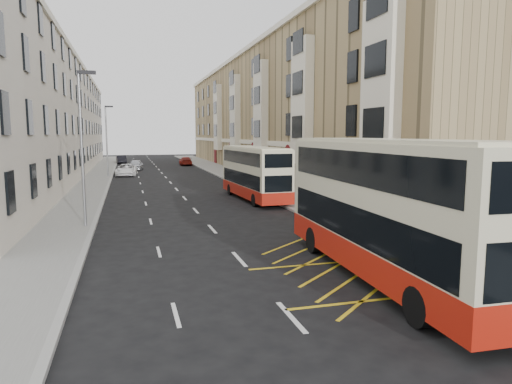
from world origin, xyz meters
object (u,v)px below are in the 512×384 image
object	(u,v)px
street_lamp_far	(107,137)
pedestrian_mid	(486,236)
car_silver	(136,165)
car_dark	(121,159)
double_decker_front	(388,209)
car_red	(186,161)
white_van	(126,170)
street_lamp_near	(82,140)
bus_shelter	(501,215)
double_decker_rear	(254,173)
pedestrian_far	(401,222)

from	to	relation	value
street_lamp_far	pedestrian_mid	xyz separation A→B (m)	(15.28, -41.14, -3.55)
car_silver	car_dark	world-z (taller)	car_silver
double_decker_front	car_red	xyz separation A→B (m)	(0.43, 59.69, -1.77)
white_van	car_dark	xyz separation A→B (m)	(-0.86, 23.50, 0.01)
double_decker_front	car_silver	distance (m)	51.90
street_lamp_near	car_silver	size ratio (longest dim) A/B	1.85
white_van	bus_shelter	bearing A→B (deg)	-70.29
street_lamp_far	double_decker_front	bearing A→B (deg)	-75.70
double_decker_rear	white_van	size ratio (longest dim) A/B	2.01
double_decker_front	pedestrian_mid	xyz separation A→B (m)	(4.63, 0.60, -1.34)
pedestrian_far	double_decker_front	bearing A→B (deg)	80.27
pedestrian_far	car_dark	size ratio (longest dim) A/B	0.39
street_lamp_far	double_decker_rear	distance (m)	25.10
bus_shelter	pedestrian_far	bearing A→B (deg)	97.57
pedestrian_mid	double_decker_front	bearing A→B (deg)	-170.24
double_decker_rear	car_red	bearing A→B (deg)	87.58
street_lamp_far	double_decker_front	size ratio (longest dim) A/B	0.66
double_decker_front	car_dark	world-z (taller)	double_decker_front
car_dark	car_red	size ratio (longest dim) A/B	0.95
street_lamp_far	white_van	xyz separation A→B (m)	(2.01, 1.25, -3.94)
white_van	double_decker_rear	bearing A→B (deg)	-64.81
pedestrian_far	white_van	distance (m)	40.47
street_lamp_far	car_red	xyz separation A→B (m)	(11.08, 17.95, -3.97)
bus_shelter	car_silver	xyz separation A→B (m)	(-11.45, 52.00, -1.40)
car_silver	street_lamp_near	bearing A→B (deg)	-88.29
white_van	car_silver	size ratio (longest dim) A/B	1.16
pedestrian_far	pedestrian_mid	bearing A→B (deg)	136.59
white_van	car_red	size ratio (longest dim) A/B	1.10
street_lamp_near	street_lamp_far	world-z (taller)	same
bus_shelter	street_lamp_near	world-z (taller)	street_lamp_near
pedestrian_mid	white_van	distance (m)	44.42
double_decker_rear	pedestrian_mid	distance (m)	19.33
car_dark	pedestrian_far	bearing A→B (deg)	-82.91
double_decker_rear	car_dark	distance (m)	48.10
car_dark	car_red	bearing A→B (deg)	-39.03
street_lamp_far	double_decker_rear	size ratio (longest dim) A/B	0.79
white_van	pedestrian_far	bearing A→B (deg)	-69.21
street_lamp_far	car_dark	bearing A→B (deg)	87.34
bus_shelter	double_decker_rear	distance (m)	20.43
street_lamp_far	car_red	size ratio (longest dim) A/B	1.75
street_lamp_near	car_dark	bearing A→B (deg)	88.80
street_lamp_near	white_van	bearing A→B (deg)	86.32
pedestrian_mid	car_dark	size ratio (longest dim) A/B	0.43
pedestrian_mid	white_van	bearing A→B (deg)	109.75
double_decker_rear	pedestrian_mid	xyz separation A→B (m)	(3.93, -18.90, -0.94)
street_lamp_near	car_red	world-z (taller)	street_lamp_near
pedestrian_mid	car_red	xyz separation A→B (m)	(-4.20, 59.09, -0.43)
double_decker_front	white_van	size ratio (longest dim) A/B	2.40
bus_shelter	pedestrian_mid	world-z (taller)	bus_shelter
pedestrian_mid	street_lamp_near	bearing A→B (deg)	146.27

